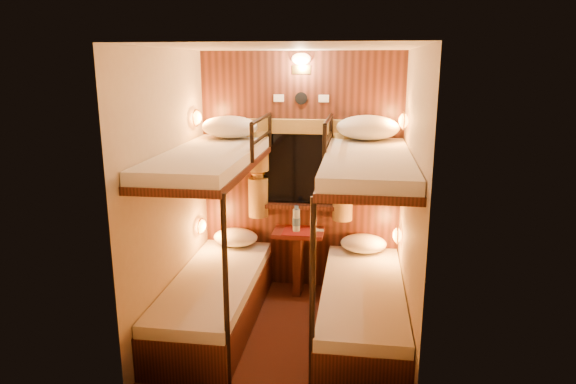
% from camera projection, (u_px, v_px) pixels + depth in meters
% --- Properties ---
extents(floor, '(2.10, 2.10, 0.00)m').
position_uv_depth(floor, '(286.00, 332.00, 4.48)').
color(floor, '#3D1B10').
rests_on(floor, ground).
extents(ceiling, '(2.10, 2.10, 0.00)m').
position_uv_depth(ceiling, '(286.00, 47.00, 3.90)').
color(ceiling, silver).
rests_on(ceiling, wall_back).
extents(wall_back, '(2.40, 0.00, 2.40)m').
position_uv_depth(wall_back, '(301.00, 173.00, 5.20)').
color(wall_back, '#C6B293').
rests_on(wall_back, floor).
extents(wall_front, '(2.40, 0.00, 2.40)m').
position_uv_depth(wall_front, '(262.00, 243.00, 3.18)').
color(wall_front, '#C6B293').
rests_on(wall_front, floor).
extents(wall_left, '(0.00, 2.40, 2.40)m').
position_uv_depth(wall_left, '(169.00, 195.00, 4.33)').
color(wall_left, '#C6B293').
rests_on(wall_left, floor).
extents(wall_right, '(0.00, 2.40, 2.40)m').
position_uv_depth(wall_right, '(411.00, 204.00, 4.05)').
color(wall_right, '#C6B293').
rests_on(wall_right, floor).
extents(back_panel, '(2.00, 0.03, 2.40)m').
position_uv_depth(back_panel, '(301.00, 173.00, 5.18)').
color(back_panel, black).
rests_on(back_panel, floor).
extents(bunk_left, '(0.72, 1.90, 1.82)m').
position_uv_depth(bunk_left, '(214.00, 265.00, 4.50)').
color(bunk_left, black).
rests_on(bunk_left, floor).
extents(bunk_right, '(0.72, 1.90, 1.82)m').
position_uv_depth(bunk_right, '(363.00, 274.00, 4.32)').
color(bunk_right, black).
rests_on(bunk_right, floor).
extents(window, '(1.00, 0.12, 0.79)m').
position_uv_depth(window, '(301.00, 176.00, 5.16)').
color(window, black).
rests_on(window, back_panel).
extents(curtains, '(1.10, 0.22, 1.00)m').
position_uv_depth(curtains, '(300.00, 168.00, 5.11)').
color(curtains, olive).
rests_on(curtains, back_panel).
extents(back_fixtures, '(0.54, 0.09, 0.48)m').
position_uv_depth(back_fixtures, '(301.00, 67.00, 4.89)').
color(back_fixtures, black).
rests_on(back_fixtures, back_panel).
extents(reading_lamps, '(2.00, 0.20, 1.25)m').
position_uv_depth(reading_lamps, '(297.00, 176.00, 4.85)').
color(reading_lamps, orange).
rests_on(reading_lamps, wall_left).
extents(table, '(0.50, 0.34, 0.66)m').
position_uv_depth(table, '(298.00, 253.00, 5.20)').
color(table, '#581414').
rests_on(table, floor).
extents(bottle_left, '(0.08, 0.08, 0.27)m').
position_uv_depth(bottle_left, '(296.00, 220.00, 5.10)').
color(bottle_left, '#99BFE5').
rests_on(bottle_left, table).
extents(bottle_right, '(0.07, 0.07, 0.23)m').
position_uv_depth(bottle_right, '(296.00, 221.00, 5.11)').
color(bottle_right, '#99BFE5').
rests_on(bottle_right, table).
extents(sachet_a, '(0.09, 0.07, 0.01)m').
position_uv_depth(sachet_a, '(319.00, 230.00, 5.15)').
color(sachet_a, silver).
rests_on(sachet_a, table).
extents(sachet_b, '(0.08, 0.06, 0.01)m').
position_uv_depth(sachet_b, '(315.00, 229.00, 5.18)').
color(sachet_b, silver).
rests_on(sachet_b, table).
extents(pillow_lower_left, '(0.46, 0.33, 0.18)m').
position_uv_depth(pillow_lower_left, '(236.00, 237.00, 5.26)').
color(pillow_lower_left, white).
rests_on(pillow_lower_left, bunk_left).
extents(pillow_lower_right, '(0.45, 0.32, 0.18)m').
position_uv_depth(pillow_lower_right, '(363.00, 243.00, 5.08)').
color(pillow_lower_right, white).
rests_on(pillow_lower_right, bunk_right).
extents(pillow_upper_left, '(0.54, 0.38, 0.21)m').
position_uv_depth(pillow_upper_left, '(230.00, 127.00, 4.87)').
color(pillow_upper_left, white).
rests_on(pillow_upper_left, bunk_left).
extents(pillow_upper_right, '(0.58, 0.42, 0.23)m').
position_uv_depth(pillow_upper_right, '(368.00, 128.00, 4.74)').
color(pillow_upper_right, white).
rests_on(pillow_upper_right, bunk_right).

